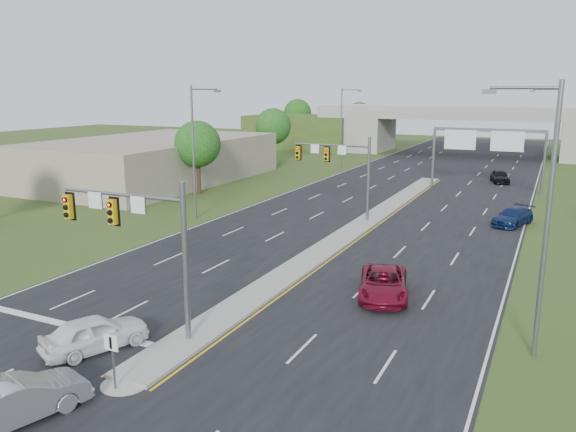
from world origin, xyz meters
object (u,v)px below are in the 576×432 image
Objects in this scene: overpass at (469,134)px; keep_right_sign at (112,352)px; car_white at (95,333)px; signal_mast_far at (342,164)px; car_far_a at (384,283)px; car_far_c at (500,176)px; car_silver at (18,400)px; car_far_b at (513,217)px; signal_mast_near at (140,231)px; sign_gantry at (486,142)px.

keep_right_sign is at bearing -90.00° from overpass.
signal_mast_far is at bearing -68.09° from car_white.
keep_right_sign is at bearing -129.67° from car_far_a.
car_silver is at bearing -114.06° from car_far_c.
car_silver is 0.95× the size of car_far_b.
car_far_c is at bearing 69.00° from signal_mast_far.
overpass is 16.87× the size of car_far_b.
overpass is (2.26, 55.07, -1.17)m from signal_mast_far.
sign_gantry is (8.95, 44.99, 0.51)m from signal_mast_near.
car_far_b is at bearing -75.14° from sign_gantry.
overpass is at bearing 100.79° from sign_gantry.
overpass reaches higher than car_far_b.
keep_right_sign is at bearing -97.70° from sign_gantry.
sign_gantry is at bearing -78.10° from car_white.
overpass is 18.32× the size of car_far_c.
car_far_c is at bearing -81.22° from car_silver.
overpass is at bearing 90.00° from keep_right_sign.
sign_gantry is (6.68, 49.45, 3.72)m from keep_right_sign.
signal_mast_near is 25.00m from signal_mast_far.
overpass is at bearing 79.41° from car_far_a.
sign_gantry is 2.56× the size of car_silver.
car_silver is 59.29m from car_far_c.
signal_mast_far is at bearing -114.11° from sign_gantry.
sign_gantry is at bearing 73.53° from car_far_a.
signal_mast_far is 1.48× the size of car_far_b.
overpass reaches higher than car_far_c.
keep_right_sign is 0.42× the size of car_far_a.
sign_gantry is 2.65× the size of car_far_c.
keep_right_sign reaches higher than car_silver.
car_far_a is at bearing -91.02° from sign_gantry.
car_far_b is at bearing 65.70° from signal_mast_near.
signal_mast_near is 1.00× the size of signal_mast_far.
sign_gantry is 7.83m from car_far_c.
car_far_a is 1.21× the size of car_far_c.
signal_mast_near reaches higher than car_far_b.
car_far_c is at bearing -77.96° from car_white.
overpass is (2.26, 80.07, -1.17)m from signal_mast_near.
keep_right_sign is (2.26, -29.45, -3.21)m from signal_mast_far.
signal_mast_near is 5.94m from keep_right_sign.
car_far_a is 42.38m from car_far_c.
signal_mast_near is 45.88m from sign_gantry.
car_white is at bearing -116.46° from car_far_c.
overpass is at bearing -68.60° from car_white.
overpass reaches higher than car_white.
signal_mast_near is 8.29m from car_silver.
sign_gantry is 2.19× the size of car_far_a.
sign_gantry reaches higher than car_far_c.
keep_right_sign reaches higher than car_white.
car_far_b is (12.39, 36.37, -0.06)m from car_silver.
car_silver is at bearing -98.90° from sign_gantry.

